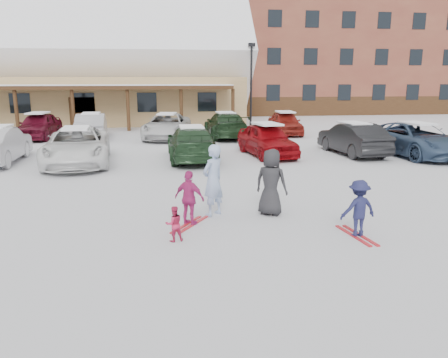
{
  "coord_description": "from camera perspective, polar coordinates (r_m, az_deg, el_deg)",
  "views": [
    {
      "loc": [
        -1.14,
        -9.67,
        3.48
      ],
      "look_at": [
        0.3,
        1.0,
        1.0
      ],
      "focal_mm": 35.0,
      "sensor_mm": 36.0,
      "label": 1
    }
  ],
  "objects": [
    {
      "name": "ground",
      "position": [
        10.34,
        -0.91,
        -6.7
      ],
      "size": [
        160.0,
        160.0,
        0.0
      ],
      "primitive_type": "plane",
      "color": "silver",
      "rests_on": "ground"
    },
    {
      "name": "forested_hillside",
      "position": [
        95.94,
        -7.46,
        22.17
      ],
      "size": [
        300.0,
        70.0,
        38.0
      ],
      "primitive_type": "cube",
      "color": "black",
      "rests_on": "ground"
    },
    {
      "name": "day_lodge",
      "position": [
        38.45,
        -20.01,
        12.9
      ],
      "size": [
        29.12,
        12.5,
        10.38
      ],
      "color": "tan",
      "rests_on": "ground"
    },
    {
      "name": "alpine_hotel",
      "position": [
        50.36,
        10.75,
        18.62
      ],
      "size": [
        31.48,
        14.01,
        21.48
      ],
      "color": "brown",
      "rests_on": "ground"
    },
    {
      "name": "lamp_post",
      "position": [
        33.49,
        3.57,
        12.85
      ],
      "size": [
        0.5,
        0.25,
        6.05
      ],
      "color": "black",
      "rests_on": "ground"
    },
    {
      "name": "conifer_3",
      "position": [
        54.17,
        -0.11,
        14.69
      ],
      "size": [
        3.96,
        3.96,
        9.18
      ],
      "color": "black",
      "rests_on": "ground"
    },
    {
      "name": "conifer_4",
      "position": [
        65.91,
        25.4,
        14.42
      ],
      "size": [
        5.06,
        5.06,
        11.73
      ],
      "color": "black",
      "rests_on": "ground"
    },
    {
      "name": "adult_skier",
      "position": [
        11.2,
        -1.44,
        -0.17
      ],
      "size": [
        0.81,
        0.79,
        1.87
      ],
      "primitive_type": "imported",
      "rotation": [
        0.0,
        0.0,
        3.87
      ],
      "color": "#9CB3DB",
      "rests_on": "ground"
    },
    {
      "name": "toddler_red",
      "position": [
        9.61,
        -6.54,
        -5.83
      ],
      "size": [
        0.45,
        0.38,
        0.8
      ],
      "primitive_type": "imported",
      "rotation": [
        0.0,
        0.0,
        3.38
      ],
      "color": "#C62652",
      "rests_on": "ground"
    },
    {
      "name": "child_navy",
      "position": [
        10.22,
        17.15,
        -3.7
      ],
      "size": [
        0.9,
        0.6,
        1.3
      ],
      "primitive_type": "imported",
      "rotation": [
        0.0,
        0.0,
        3.29
      ],
      "color": "#1B1E46",
      "rests_on": "ground"
    },
    {
      "name": "skis_child_navy",
      "position": [
        10.42,
        16.91,
        -7.05
      ],
      "size": [
        0.4,
        1.41,
        0.03
      ],
      "primitive_type": "cube",
      "rotation": [
        0.0,
        0.0,
        3.29
      ],
      "color": "red",
      "rests_on": "ground"
    },
    {
      "name": "child_magenta",
      "position": [
        10.53,
        -4.53,
        -2.53
      ],
      "size": [
        0.84,
        0.71,
        1.35
      ],
      "primitive_type": "imported",
      "rotation": [
        0.0,
        0.0,
        2.56
      ],
      "color": "#B72771",
      "rests_on": "ground"
    },
    {
      "name": "skis_child_magenta",
      "position": [
        10.73,
        -4.47,
        -5.92
      ],
      "size": [
        0.93,
        1.28,
        0.03
      ],
      "primitive_type": "cube",
      "rotation": [
        0.0,
        0.0,
        2.56
      ],
      "color": "red",
      "rests_on": "ground"
    },
    {
      "name": "bystander_dark",
      "position": [
        11.34,
        6.17,
        -0.42
      ],
      "size": [
        1.01,
        0.94,
        1.74
      ],
      "primitive_type": "imported",
      "rotation": [
        0.0,
        0.0,
        2.54
      ],
      "color": "#272729",
      "rests_on": "ground"
    },
    {
      "name": "parked_car_2",
      "position": [
        19.03,
        -18.64,
        4.08
      ],
      "size": [
        3.1,
        5.73,
        1.53
      ],
      "primitive_type": "imported",
      "rotation": [
        0.0,
        0.0,
        0.11
      ],
      "color": "white",
      "rests_on": "ground"
    },
    {
      "name": "parked_car_3",
      "position": [
        19.16,
        -4.24,
        4.67
      ],
      "size": [
        2.11,
        5.03,
        1.45
      ],
      "primitive_type": "imported",
      "rotation": [
        0.0,
        0.0,
        3.16
      ],
      "color": "#203D22",
      "rests_on": "ground"
    },
    {
      "name": "parked_car_4",
      "position": [
        20.25,
        5.61,
        5.13
      ],
      "size": [
        2.39,
        4.57,
        1.48
      ],
      "primitive_type": "imported",
      "rotation": [
        0.0,
        0.0,
        0.15
      ],
      "color": "#99090F",
      "rests_on": "ground"
    },
    {
      "name": "parked_car_5",
      "position": [
        21.36,
        16.49,
        5.07
      ],
      "size": [
        1.95,
        4.62,
        1.48
      ],
      "primitive_type": "imported",
      "rotation": [
        0.0,
        0.0,
        3.23
      ],
      "color": "black",
      "rests_on": "ground"
    },
    {
      "name": "parked_car_6",
      "position": [
        21.98,
        23.75,
        4.75
      ],
      "size": [
        3.14,
        5.7,
        1.51
      ],
      "primitive_type": "imported",
      "rotation": [
        0.0,
        0.0,
        0.12
      ],
      "color": "#334866",
      "rests_on": "ground"
    },
    {
      "name": "parked_car_8",
      "position": [
        28.2,
        -23.03,
        6.42
      ],
      "size": [
        2.02,
        4.57,
        1.53
      ],
      "primitive_type": "imported",
      "rotation": [
        0.0,
        0.0,
        -0.05
      ],
      "color": "#5C0D1F",
      "rests_on": "ground"
    },
    {
      "name": "parked_car_9",
      "position": [
        27.11,
        -16.89,
        6.63
      ],
      "size": [
        1.99,
        4.68,
        1.5
      ],
      "primitive_type": "imported",
      "rotation": [
        0.0,
        0.0,
        3.23
      ],
      "color": "#B4B4B9",
      "rests_on": "ground"
    },
    {
      "name": "parked_car_10",
      "position": [
        26.26,
        -7.44,
        6.87
      ],
      "size": [
        3.2,
        5.62,
        1.48
      ],
      "primitive_type": "imported",
      "rotation": [
        0.0,
        0.0,
        -0.15
      ],
      "color": "silver",
      "rests_on": "ground"
    },
    {
      "name": "parked_car_11",
      "position": [
        26.43,
        0.21,
        7.05
      ],
      "size": [
        2.28,
        5.28,
        1.51
      ],
      "primitive_type": "imported",
      "rotation": [
        0.0,
        0.0,
        3.17
      ],
      "color": "#1A311A",
      "rests_on": "ground"
    },
    {
      "name": "parked_car_12",
      "position": [
        28.34,
        7.97,
        7.25
      ],
      "size": [
        1.88,
        4.3,
        1.44
      ],
      "primitive_type": "imported",
      "rotation": [
        0.0,
        0.0,
        -0.04
      ],
      "color": "maroon",
      "rests_on": "ground"
    }
  ]
}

